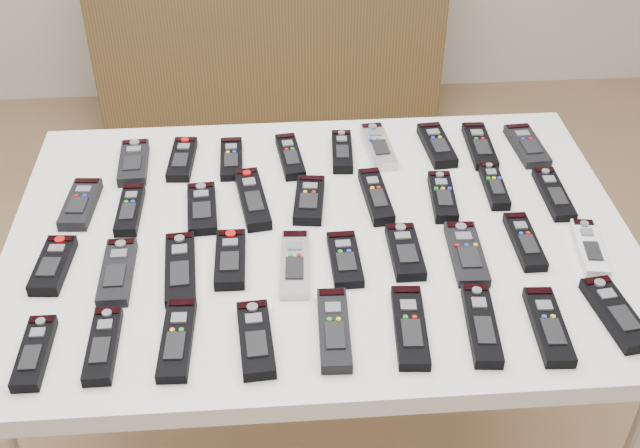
{
  "coord_description": "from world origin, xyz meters",
  "views": [
    {
      "loc": [
        -0.03,
        -1.35,
        1.77
      ],
      "look_at": [
        0.06,
        -0.08,
        0.8
      ],
      "focal_mm": 45.0,
      "sensor_mm": 36.0,
      "label": 1
    }
  ],
  "objects": [
    {
      "name": "remote_14",
      "position": [
        0.18,
        0.01,
        0.79
      ],
      "size": [
        0.06,
        0.18,
        0.02
      ],
      "primitive_type": "cube",
      "rotation": [
        0.0,
        0.0,
        0.07
      ],
      "color": "black",
      "rests_on": "table"
    },
    {
      "name": "ground",
      "position": [
        0.0,
        0.0,
        0.0
      ],
      "size": [
        4.0,
        4.0,
        0.0
      ],
      "primitive_type": "plane",
      "color": "olive",
      "rests_on": "ground"
    },
    {
      "name": "remote_29",
      "position": [
        -0.33,
        -0.38,
        0.79
      ],
      "size": [
        0.05,
        0.17,
        0.02
      ],
      "primitive_type": "cube",
      "rotation": [
        0.0,
        0.0,
        0.0
      ],
      "color": "black",
      "rests_on": "table"
    },
    {
      "name": "remote_34",
      "position": [
        0.32,
        -0.38,
        0.79
      ],
      "size": [
        0.07,
        0.19,
        0.02
      ],
      "primitive_type": "cube",
      "rotation": [
        0.0,
        0.0,
        -0.09
      ],
      "color": "black",
      "rests_on": "table"
    },
    {
      "name": "remote_0",
      "position": [
        -0.34,
        0.18,
        0.79
      ],
      "size": [
        0.07,
        0.16,
        0.02
      ],
      "primitive_type": "cube",
      "rotation": [
        0.0,
        0.0,
        0.05
      ],
      "color": "black",
      "rests_on": "table"
    },
    {
      "name": "remote_8",
      "position": [
        0.56,
        0.19,
        0.79
      ],
      "size": [
        0.07,
        0.17,
        0.02
      ],
      "primitive_type": "cube",
      "rotation": [
        0.0,
        0.0,
        0.06
      ],
      "color": "black",
      "rests_on": "table"
    },
    {
      "name": "remote_31",
      "position": [
        -0.07,
        -0.39,
        0.79
      ],
      "size": [
        0.07,
        0.17,
        0.02
      ],
      "primitive_type": "cube",
      "rotation": [
        0.0,
        0.0,
        0.07
      ],
      "color": "black",
      "rests_on": "table"
    },
    {
      "name": "remote_19",
      "position": [
        -0.33,
        -0.19,
        0.79
      ],
      "size": [
        0.06,
        0.18,
        0.02
      ],
      "primitive_type": "cube",
      "rotation": [
        0.0,
        0.0,
        0.01
      ],
      "color": "black",
      "rests_on": "table"
    },
    {
      "name": "table",
      "position": [
        0.06,
        -0.08,
        0.72
      ],
      "size": [
        1.25,
        0.88,
        0.78
      ],
      "color": "white",
      "rests_on": "ground"
    },
    {
      "name": "remote_7",
      "position": [
        0.45,
        0.2,
        0.79
      ],
      "size": [
        0.06,
        0.18,
        0.02
      ],
      "primitive_type": "cube",
      "rotation": [
        0.0,
        0.0,
        -0.04
      ],
      "color": "black",
      "rests_on": "table"
    },
    {
      "name": "remote_16",
      "position": [
        0.44,
        0.04,
        0.79
      ],
      "size": [
        0.05,
        0.16,
        0.02
      ],
      "primitive_type": "cube",
      "rotation": [
        0.0,
        0.0,
        -0.04
      ],
      "color": "black",
      "rests_on": "table"
    },
    {
      "name": "remote_17",
      "position": [
        0.56,
        -0.0,
        0.79
      ],
      "size": [
        0.05,
        0.18,
        0.02
      ],
      "primitive_type": "cube",
      "rotation": [
        0.0,
        0.0,
        -0.02
      ],
      "color": "black",
      "rests_on": "table"
    },
    {
      "name": "remote_25",
      "position": [
        0.33,
        -0.18,
        0.79
      ],
      "size": [
        0.07,
        0.18,
        0.02
      ],
      "primitive_type": "cube",
      "rotation": [
        0.0,
        0.0,
        -0.04
      ],
      "color": "black",
      "rests_on": "table"
    },
    {
      "name": "remote_33",
      "position": [
        0.19,
        -0.37,
        0.79
      ],
      "size": [
        0.07,
        0.19,
        0.02
      ],
      "primitive_type": "cube",
      "rotation": [
        0.0,
        0.0,
        -0.07
      ],
      "color": "black",
      "rests_on": "table"
    },
    {
      "name": "remote_9",
      "position": [
        -0.43,
        0.03,
        0.79
      ],
      "size": [
        0.07,
        0.16,
        0.02
      ],
      "primitive_type": "cube",
      "rotation": [
        0.0,
        0.0,
        -0.07
      ],
      "color": "black",
      "rests_on": "table"
    },
    {
      "name": "remote_20",
      "position": [
        -0.21,
        -0.19,
        0.79
      ],
      "size": [
        0.07,
        0.2,
        0.02
      ],
      "primitive_type": "cube",
      "rotation": [
        0.0,
        0.0,
        0.07
      ],
      "color": "black",
      "rests_on": "table"
    },
    {
      "name": "sideboard",
      "position": [
        -0.02,
        1.78,
        0.35
      ],
      "size": [
        1.41,
        0.41,
        0.7
      ],
      "primitive_type": "cube",
      "rotation": [
        0.0,
        0.0,
        0.02
      ],
      "color": "#4C3A1E",
      "rests_on": "ground"
    },
    {
      "name": "remote_26",
      "position": [
        0.46,
        -0.16,
        0.79
      ],
      "size": [
        0.05,
        0.17,
        0.02
      ],
      "primitive_type": "cube",
      "rotation": [
        0.0,
        0.0,
        -0.0
      ],
      "color": "black",
      "rests_on": "table"
    },
    {
      "name": "remote_3",
      "position": [
        0.01,
        0.19,
        0.79
      ],
      "size": [
        0.06,
        0.17,
        0.02
      ],
      "primitive_type": "cube",
      "rotation": [
        0.0,
        0.0,
        0.11
      ],
      "color": "black",
      "rests_on": "table"
    },
    {
      "name": "remote_30",
      "position": [
        -0.21,
        -0.37,
        0.79
      ],
      "size": [
        0.06,
        0.19,
        0.02
      ],
      "primitive_type": "cube",
      "rotation": [
        0.0,
        0.0,
        -0.04
      ],
      "color": "black",
      "rests_on": "table"
    },
    {
      "name": "remote_15",
      "position": [
        0.33,
        0.0,
        0.79
      ],
      "size": [
        0.06,
        0.17,
        0.02
      ],
      "primitive_type": "cube",
      "rotation": [
        0.0,
        0.0,
        -0.08
      ],
      "color": "black",
      "rests_on": "table"
    },
    {
      "name": "remote_1",
      "position": [
        -0.23,
        0.19,
        0.79
      ],
      "size": [
        0.06,
        0.16,
        0.02
      ],
      "primitive_type": "cube",
      "rotation": [
        0.0,
        0.0,
        -0.07
      ],
      "color": "black",
      "rests_on": "table"
    },
    {
      "name": "remote_28",
      "position": [
        -0.44,
        -0.39,
        0.79
      ],
      "size": [
        0.05,
        0.16,
        0.02
      ],
      "primitive_type": "cube",
      "rotation": [
        0.0,
        0.0,
        -0.01
      ],
      "color": "black",
      "rests_on": "table"
    },
    {
      "name": "remote_12",
      "position": [
        -0.08,
        0.02,
        0.79
      ],
      "size": [
        0.08,
        0.21,
        0.02
      ],
      "primitive_type": "cube",
      "rotation": [
        0.0,
        0.0,
        0.14
      ],
      "color": "black",
      "rests_on": "table"
    },
    {
      "name": "remote_32",
      "position": [
        0.06,
        -0.37,
        0.79
      ],
      "size": [
        0.06,
        0.19,
        0.02
      ],
      "primitive_type": "cube",
      "rotation": [
        0.0,
        0.0,
        -0.04
      ],
      "color": "black",
      "rests_on": "table"
    },
    {
      "name": "remote_11",
      "position": [
        -0.18,
        0.0,
        0.79
      ],
      "size": [
        0.07,
        0.17,
        0.02
      ],
      "primitive_type": "cube",
      "rotation": [
        0.0,
        0.0,
        0.07
      ],
      "color": "black",
      "rests_on": "table"
    },
    {
      "name": "remote_35",
      "position": [
        0.43,
        -0.39,
        0.79
      ],
      "size": [
        0.06,
        0.18,
        0.02
      ],
      "primitive_type": "cube",
      "rotation": [
        0.0,
        0.0,
        -0.06
      ],
      "color": "black",
      "rests_on": "table"
    },
    {
      "name": "remote_5",
      "position": [
        0.22,
        0.21,
        0.79
      ],
      "size": [
        0.07,
        0.18,
        0.02
      ],
      "primitive_type": "cube",
      "rotation": [
        0.0,
        0.0,
        0.08
      ],
      "color": "#B7B7BC",
      "rests_on": "table"
    },
    {
      "name": "remote_2",
      "position": [
        -0.12,
        0.19,
        0.79
      ],
      "size": [
        0.05,
        0.16,
        0.02
      ],
      "primitive_type": "cube",
      "rotation": [
        0.0,
        0.0,
        0.01
      ],
      "color": "black",
      "rests_on": "table"
    },
    {
      "name": "remote_23",
      "position": [
        0.1,
        -0.18,
        0.79
      ],
      "size": [
        0.06,
        0.15,
        0.02
      ],
      "primitive_type": "cube",
      "rotation": [
        0.0,
        0.0,
        0.02
      ],
      "color": "black",
      "rests_on": "table"
    },
    {
      "name": "remote_21",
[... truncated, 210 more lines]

